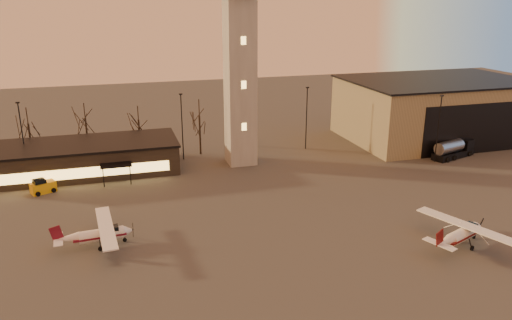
# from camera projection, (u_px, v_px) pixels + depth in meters

# --- Properties ---
(ground) EXTENTS (220.00, 220.00, 0.00)m
(ground) POSITION_uv_depth(u_px,v_px,m) (322.00, 257.00, 47.34)
(ground) COLOR #3E3C39
(ground) RESTS_ON ground
(control_tower) EXTENTS (6.80, 6.80, 32.60)m
(control_tower) POSITION_uv_depth(u_px,v_px,m) (240.00, 52.00, 69.66)
(control_tower) COLOR gray
(control_tower) RESTS_ON ground
(hangar) EXTENTS (30.60, 20.60, 10.30)m
(hangar) POSITION_uv_depth(u_px,v_px,m) (435.00, 109.00, 86.45)
(hangar) COLOR #9C8D66
(hangar) RESTS_ON ground
(terminal) EXTENTS (25.40, 12.20, 4.30)m
(terminal) POSITION_uv_depth(u_px,v_px,m) (86.00, 158.00, 69.91)
(terminal) COLOR black
(terminal) RESTS_ON ground
(light_poles) EXTENTS (58.50, 12.25, 10.14)m
(light_poles) POSITION_uv_depth(u_px,v_px,m) (242.00, 126.00, 74.08)
(light_poles) COLOR black
(light_poles) RESTS_ON ground
(tree_row) EXTENTS (37.20, 9.20, 8.80)m
(tree_row) POSITION_uv_depth(u_px,v_px,m) (140.00, 116.00, 77.52)
(tree_row) COLOR black
(tree_row) RESTS_ON ground
(cessna_front) EXTENTS (8.65, 10.50, 2.97)m
(cessna_front) POSITION_uv_depth(u_px,v_px,m) (464.00, 235.00, 49.47)
(cessna_front) COLOR white
(cessna_front) RESTS_ON ground
(cessna_rear) EXTENTS (8.19, 10.34, 2.84)m
(cessna_rear) POSITION_uv_depth(u_px,v_px,m) (103.00, 236.00, 49.41)
(cessna_rear) COLOR white
(cessna_rear) RESTS_ON ground
(fuel_truck) EXTENTS (7.91, 4.31, 2.82)m
(fuel_truck) POSITION_uv_depth(u_px,v_px,m) (453.00, 151.00, 76.72)
(fuel_truck) COLOR black
(fuel_truck) RESTS_ON ground
(service_cart) EXTENTS (3.30, 2.75, 1.85)m
(service_cart) POSITION_uv_depth(u_px,v_px,m) (43.00, 187.00, 62.93)
(service_cart) COLOR #F0AF0E
(service_cart) RESTS_ON ground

